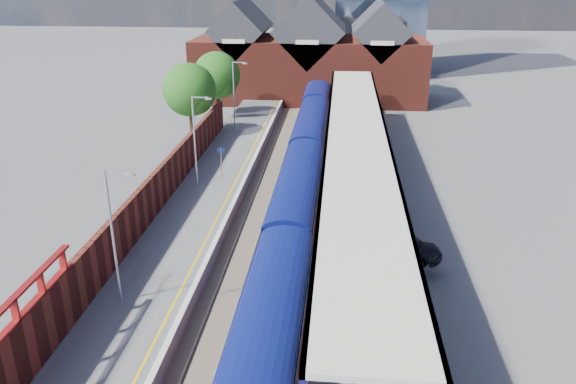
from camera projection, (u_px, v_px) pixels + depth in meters
The scene contains 20 objects.
ground at pixel (291, 166), 50.36m from camera, with size 240.00×240.00×0.00m, color #5B5B5E.
ballast_bed at pixel (279, 211), 41.12m from camera, with size 6.00×76.00×0.06m, color #473D33.
rails at pixel (279, 210), 41.08m from camera, with size 4.51×76.00×0.14m.
left_platform at pixel (205, 202), 41.42m from camera, with size 5.00×76.00×1.00m, color #565659.
right_platform at pixel (361, 208), 40.42m from camera, with size 6.00×76.00×1.00m, color #565659.
coping_left at pixel (236, 197), 41.02m from camera, with size 0.30×76.00×0.05m, color silver.
coping_right at pixel (322, 200), 40.47m from camera, with size 0.30×76.00×0.05m, color silver.
yellow_line at pixel (228, 197), 41.08m from camera, with size 0.14×76.00×0.01m, color yellow.
train at pixel (305, 156), 46.43m from camera, with size 2.91×65.92×3.45m.
canopy at pixel (357, 137), 40.49m from camera, with size 4.50×52.00×4.48m.
lamp_post_b at pixel (115, 229), 26.88m from camera, with size 1.48×0.18×7.00m.
lamp_post_c at pixel (196, 136), 41.66m from camera, with size 1.48×0.18×7.00m.
lamp_post_d at pixel (235, 92), 56.44m from camera, with size 1.48×0.18×7.00m.
platform_sign at pixel (221, 157), 44.25m from camera, with size 0.55×0.08×2.50m.
brick_wall at pixel (138, 212), 34.95m from camera, with size 0.35×50.00×3.86m.
station_building at pixel (310, 58), 74.19m from camera, with size 30.00×12.12×13.78m.
tree_near at pixel (191, 91), 54.71m from camera, with size 5.20×5.20×8.10m.
tree_far at pixel (218, 77), 62.02m from camera, with size 5.20×5.20×8.10m.
parked_car_dark at pixel (402, 245), 32.58m from camera, with size 1.90×4.67×1.36m, color black.
parked_car_blue at pixel (371, 168), 45.37m from camera, with size 1.86×4.04×1.12m, color navy.
Camera 1 is at (4.18, -17.39, 16.69)m, focal length 35.00 mm.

